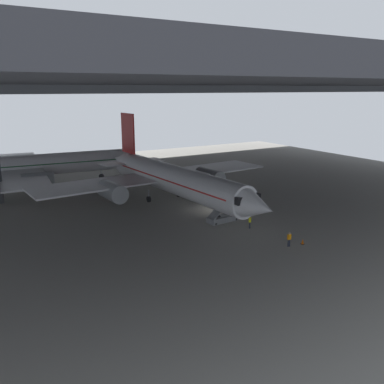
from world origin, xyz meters
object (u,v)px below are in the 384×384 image
airplane_main (172,179)px  crew_worker_near_nose (289,238)px  traffic_cone_orange (303,242)px  crew_worker_by_stairs (250,221)px  boarding_stairs (223,216)px  airplane_distant (44,164)px

airplane_main → crew_worker_near_nose: bearing=-83.1°
traffic_cone_orange → crew_worker_near_nose: bearing=171.4°
airplane_main → crew_worker_by_stairs: bearing=-79.8°
airplane_main → traffic_cone_orange: (4.30, -21.46, -3.29)m
airplane_main → traffic_cone_orange: bearing=-78.7°
airplane_main → traffic_cone_orange: airplane_main is taller
boarding_stairs → traffic_cone_orange: 11.09m
crew_worker_by_stairs → traffic_cone_orange: bearing=-76.4°
boarding_stairs → airplane_distant: 36.05m
crew_worker_near_nose → boarding_stairs: bearing=96.0°
boarding_stairs → crew_worker_by_stairs: 4.01m
airplane_main → airplane_distant: (-13.14, 22.11, -0.17)m
crew_worker_near_nose → airplane_distant: airplane_distant is taller
crew_worker_by_stairs → crew_worker_near_nose: bearing=-90.6°
airplane_main → crew_worker_near_nose: airplane_main is taller
traffic_cone_orange → airplane_distant: bearing=111.8°
airplane_main → airplane_distant: airplane_main is taller
boarding_stairs → crew_worker_near_nose: 10.51m
crew_worker_near_nose → traffic_cone_orange: 1.86m
crew_worker_near_nose → traffic_cone_orange: bearing=-8.6°
airplane_main → airplane_distant: bearing=120.7°
crew_worker_by_stairs → airplane_distant: 40.01m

